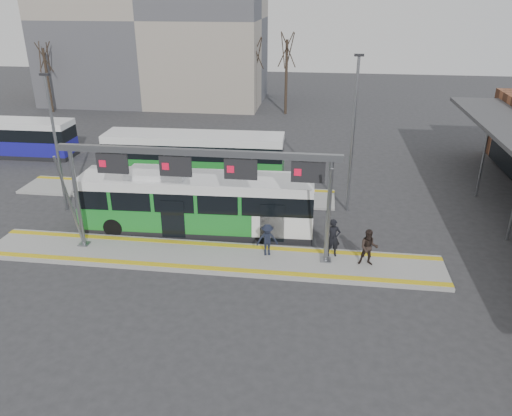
{
  "coord_description": "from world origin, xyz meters",
  "views": [
    {
      "loc": [
        4.99,
        -20.49,
        11.84
      ],
      "look_at": [
        1.83,
        3.0,
        1.46
      ],
      "focal_mm": 35.0,
      "sensor_mm": 36.0,
      "label": 1
    }
  ],
  "objects_px": {
    "passenger_c": "(267,240)",
    "passenger_b": "(369,248)",
    "gantry": "(200,172)",
    "passenger_a": "(333,238)",
    "hero_bus": "(196,204)"
  },
  "relations": [
    {
      "from": "hero_bus",
      "to": "passenger_c",
      "type": "bearing_deg",
      "value": -33.81
    },
    {
      "from": "passenger_b",
      "to": "passenger_c",
      "type": "relative_size",
      "value": 1.1
    },
    {
      "from": "passenger_b",
      "to": "hero_bus",
      "type": "bearing_deg",
      "value": 162.1
    },
    {
      "from": "passenger_a",
      "to": "passenger_c",
      "type": "xyz_separation_m",
      "value": [
        -3.09,
        -0.34,
        -0.13
      ]
    },
    {
      "from": "gantry",
      "to": "passenger_a",
      "type": "height_order",
      "value": "gantry"
    },
    {
      "from": "hero_bus",
      "to": "passenger_a",
      "type": "distance_m",
      "value": 7.47
    },
    {
      "from": "passenger_a",
      "to": "gantry",
      "type": "bearing_deg",
      "value": 176.98
    },
    {
      "from": "passenger_a",
      "to": "hero_bus",
      "type": "bearing_deg",
      "value": 154.71
    },
    {
      "from": "passenger_c",
      "to": "passenger_b",
      "type": "bearing_deg",
      "value": -15.56
    },
    {
      "from": "hero_bus",
      "to": "passenger_b",
      "type": "relative_size",
      "value": 6.96
    },
    {
      "from": "passenger_a",
      "to": "passenger_c",
      "type": "distance_m",
      "value": 3.11
    },
    {
      "from": "hero_bus",
      "to": "passenger_c",
      "type": "xyz_separation_m",
      "value": [
        4.05,
        -2.5,
        -0.58
      ]
    },
    {
      "from": "hero_bus",
      "to": "passenger_b",
      "type": "xyz_separation_m",
      "value": [
        8.75,
        -2.82,
        -0.5
      ]
    },
    {
      "from": "gantry",
      "to": "passenger_a",
      "type": "distance_m",
      "value": 6.96
    },
    {
      "from": "gantry",
      "to": "hero_bus",
      "type": "distance_m",
      "value": 4.03
    }
  ]
}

